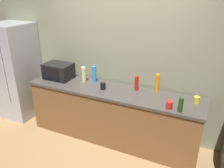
{
  "coord_description": "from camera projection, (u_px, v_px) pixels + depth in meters",
  "views": [
    {
      "loc": [
        1.37,
        -2.55,
        2.4
      ],
      "look_at": [
        0.0,
        0.4,
        1.0
      ],
      "focal_mm": 36.45,
      "sensor_mm": 36.0,
      "label": 1
    }
  ],
  "objects": [
    {
      "name": "back_wall",
      "position": [
        122.0,
        56.0,
        3.74
      ],
      "size": [
        6.4,
        0.1,
        2.7
      ],
      "primitive_type": "cube",
      "color": "gray",
      "rests_on": "ground_plane"
    },
    {
      "name": "bottle_hand_soap",
      "position": [
        84.0,
        74.0,
        3.84
      ],
      "size": [
        0.08,
        0.08,
        0.26
      ],
      "primitive_type": "cylinder",
      "color": "beige",
      "rests_on": "counter_run"
    },
    {
      "name": "bottle_wine",
      "position": [
        181.0,
        105.0,
        2.92
      ],
      "size": [
        0.06,
        0.06,
        0.2
      ],
      "primitive_type": "cylinder",
      "color": "#1E3F19",
      "rests_on": "counter_run"
    },
    {
      "name": "bottle_dish_soap",
      "position": [
        157.0,
        83.0,
        3.46
      ],
      "size": [
        0.06,
        0.06,
        0.29
      ],
      "primitive_type": "cylinder",
      "color": "orange",
      "rests_on": "counter_run"
    },
    {
      "name": "refrigerator",
      "position": [
        16.0,
        71.0,
        4.37
      ],
      "size": [
        0.72,
        0.73,
        1.8
      ],
      "color": "#B7BABF",
      "rests_on": "ground_plane"
    },
    {
      "name": "bottle_hot_sauce",
      "position": [
        137.0,
        83.0,
        3.53
      ],
      "size": [
        0.06,
        0.06,
        0.23
      ],
      "primitive_type": "cylinder",
      "color": "red",
      "rests_on": "counter_run"
    },
    {
      "name": "mug_yellow",
      "position": [
        197.0,
        100.0,
        3.16
      ],
      "size": [
        0.08,
        0.08,
        0.09
      ],
      "primitive_type": "cylinder",
      "color": "yellow",
      "rests_on": "counter_run"
    },
    {
      "name": "mug_black",
      "position": [
        103.0,
        86.0,
        3.58
      ],
      "size": [
        0.08,
        0.08,
        0.11
      ],
      "primitive_type": "cylinder",
      "color": "black",
      "rests_on": "counter_run"
    },
    {
      "name": "mug_red",
      "position": [
        169.0,
        105.0,
        3.02
      ],
      "size": [
        0.09,
        0.09,
        0.1
      ],
      "primitive_type": "cylinder",
      "color": "red",
      "rests_on": "counter_run"
    },
    {
      "name": "counter_run",
      "position": [
        112.0,
        114.0,
        3.76
      ],
      "size": [
        2.84,
        0.64,
        0.9
      ],
      "color": "brown",
      "rests_on": "ground_plane"
    },
    {
      "name": "microwave",
      "position": [
        58.0,
        71.0,
        3.98
      ],
      "size": [
        0.48,
        0.35,
        0.27
      ],
      "color": "black",
      "rests_on": "counter_run"
    },
    {
      "name": "ground_plane",
      "position": [
        101.0,
        151.0,
        3.6
      ],
      "size": [
        8.0,
        8.0,
        0.0
      ],
      "primitive_type": "plane",
      "color": "#A87F51"
    },
    {
      "name": "bottle_spray_cleaner",
      "position": [
        94.0,
        74.0,
        3.82
      ],
      "size": [
        0.07,
        0.07,
        0.28
      ],
      "primitive_type": "cylinder",
      "color": "#338CE5",
      "rests_on": "counter_run"
    }
  ]
}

